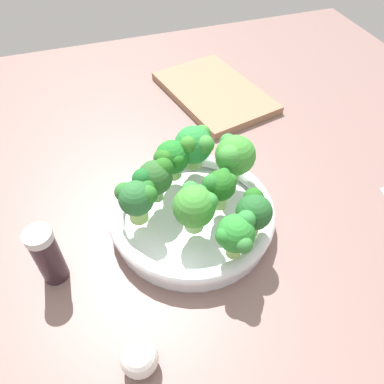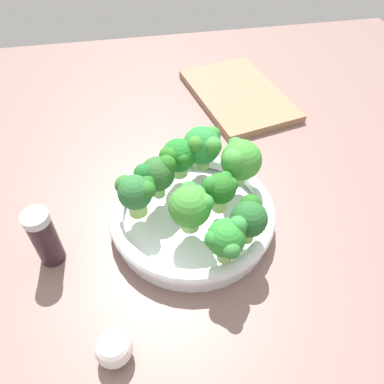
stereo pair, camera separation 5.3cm
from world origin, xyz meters
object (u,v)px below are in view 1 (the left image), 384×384
Objects in this scene: broccoli_floret_7 at (234,155)px; broccoli_floret_0 at (155,177)px; broccoli_floret_4 at (195,145)px; bowl at (192,214)px; pepper_shaker at (47,255)px; broccoli_floret_1 at (195,206)px; broccoli_floret_6 at (137,198)px; garlic_bulb at (139,359)px; broccoli_floret_5 at (254,210)px; broccoli_floret_2 at (171,158)px; broccoli_floret_3 at (219,184)px; broccoli_floret_8 at (236,234)px; cutting_board at (214,92)px.

broccoli_floret_0 is at bearing -89.34° from broccoli_floret_7.
bowl is at bearing -21.28° from broccoli_floret_4.
broccoli_floret_4 is at bearing 114.61° from pepper_shaker.
broccoli_floret_1 is 7.84cm from broccoli_floret_6.
broccoli_floret_6 is 1.53× the size of garlic_bulb.
pepper_shaker is (5.97, -27.93, -4.01)cm from broccoli_floret_7.
broccoli_floret_1 is 0.91× the size of broccoli_floret_7.
garlic_bulb is at bearing -58.51° from broccoli_floret_5.
broccoli_floret_2 is 21.73cm from pepper_shaker.
broccoli_floret_7 reaches higher than broccoli_floret_2.
broccoli_floret_4 reaches higher than broccoli_floret_2.
broccoli_floret_4 is at bearing 149.45° from garlic_bulb.
broccoli_floret_3 is (-2.75, 4.48, -0.09)cm from broccoli_floret_1.
broccoli_floret_6 is (6.33, -6.58, 0.27)cm from broccoli_floret_2.
broccoli_floret_8 is (12.83, -5.12, -0.55)cm from broccoli_floret_7.
broccoli_floret_8 is at bearing -2.27° from broccoli_floret_4.
broccoli_floret_8 reaches higher than broccoli_floret_5.
pepper_shaker is at bearing -106.74° from broccoli_floret_8.
broccoli_floret_8 is (17.63, -0.70, 0.08)cm from broccoli_floret_4.
garlic_bulb is at bearing -20.36° from broccoli_floret_0.
broccoli_floret_5 is 0.96× the size of broccoli_floret_8.
cutting_board is (-34.86, 16.30, -7.20)cm from broccoli_floret_1.
broccoli_floret_0 is at bearing -132.79° from broccoli_floret_5.
broccoli_floret_3 is 11.36cm from broccoli_floret_6.
broccoli_floret_4 is 1.65× the size of garlic_bulb.
broccoli_floret_8 is 0.73× the size of pepper_shaker.
broccoli_floret_7 is (-3.32, 7.58, 6.77)cm from bowl.
broccoli_floret_3 is 5.59cm from broccoli_floret_7.
broccoli_floret_4 is (-1.33, 4.15, 0.46)cm from broccoli_floret_2.
broccoli_floret_0 is 14.43cm from broccoli_floret_5.
bowl is 6.94cm from broccoli_floret_1.
broccoli_floret_8 is (12.69, 6.84, -0.10)cm from broccoli_floret_0.
broccoli_floret_7 reaches higher than broccoli_floret_8.
bowl is 21.66cm from garlic_bulb.
bowl is at bearing 145.73° from garlic_bulb.
pepper_shaker reaches higher than garlic_bulb.
broccoli_floret_0 is at bearing 130.52° from broccoli_floret_6.
broccoli_floret_0 is 8.98cm from broccoli_floret_3.
broccoli_floret_6 is 0.26× the size of cutting_board.
broccoli_floret_2 is at bearing -178.60° from broccoli_floret_1.
pepper_shaker is (3.11, -12.78, -3.19)cm from broccoli_floret_6.
broccoli_floret_8 reaches higher than broccoli_floret_3.
garlic_bulb reaches higher than cutting_board.
broccoli_floret_7 reaches higher than broccoli_floret_5.
broccoli_floret_8 is at bearing 119.79° from garlic_bulb.
broccoli_floret_7 reaches higher than broccoli_floret_6.
broccoli_floret_4 reaches higher than cutting_board.
broccoli_floret_4 is at bearing 177.73° from broccoli_floret_8.
broccoli_floret_3 is 6.47cm from broccoli_floret_5.
broccoli_floret_7 is (-6.71, 8.32, 0.76)cm from broccoli_floret_1.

